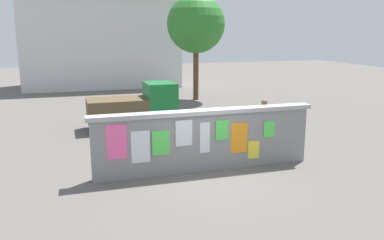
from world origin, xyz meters
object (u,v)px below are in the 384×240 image
Objects in this scene: person_walking at (264,117)px; tree_roadside at (196,24)px; motorcycle at (135,143)px; bicycle_far at (215,126)px; bicycle_near at (196,145)px; auto_rickshaw_truck at (137,106)px.

person_walking is 0.27× the size of tree_roadside.
tree_roadside is (5.20, 9.90, 3.85)m from motorcycle.
bicycle_far is (3.40, 1.84, -0.10)m from motorcycle.
bicycle_near reaches higher than motorcycle.
auto_rickshaw_truck is 5.43m from person_walking.
bicycle_far is at bearing 28.43° from motorcycle.
tree_roadside reaches higher than motorcycle.
bicycle_near is at bearing -107.75° from tree_roadside.
auto_rickshaw_truck is 8.21m from tree_roadside.
bicycle_near is 11.59m from tree_roadside.
auto_rickshaw_truck reaches higher than person_walking.
person_walking is at bearing -45.03° from auto_rickshaw_truck.
motorcycle is 1.17× the size of person_walking.
person_walking reaches higher than bicycle_near.
auto_rickshaw_truck is 4.01m from motorcycle.
person_walking is (4.57, 0.08, 0.52)m from motorcycle.
motorcycle is at bearing -117.74° from tree_roadside.
person_walking is at bearing 11.77° from bicycle_near.
tree_roadside is at bearing 72.25° from bicycle_near.
person_walking is (2.69, 0.56, 0.62)m from bicycle_near.
tree_roadside is at bearing 86.30° from person_walking.
tree_roadside reaches higher than auto_rickshaw_truck.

